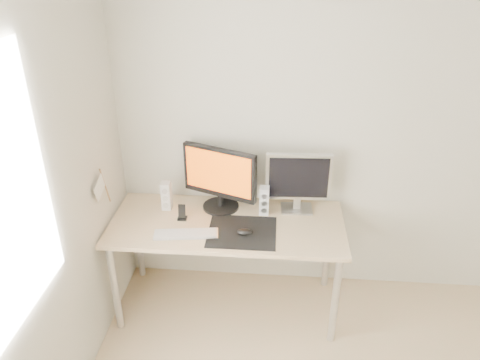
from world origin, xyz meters
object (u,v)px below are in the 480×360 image
object	(u,v)px
speaker_left	(166,196)
mouse	(245,232)
desk	(227,232)
phone_dock	(182,215)
main_monitor	(220,177)
second_monitor	(298,180)
speaker_right	(264,201)
keyboard	(186,234)

from	to	relation	value
speaker_left	mouse	bearing A→B (deg)	-26.58
desk	phone_dock	bearing A→B (deg)	177.56
main_monitor	second_monitor	bearing A→B (deg)	2.27
speaker_right	main_monitor	bearing A→B (deg)	171.35
desk	phone_dock	size ratio (longest dim) A/B	14.07
main_monitor	speaker_right	xyz separation A→B (m)	(0.32, -0.05, -0.15)
second_monitor	speaker_left	xyz separation A→B (m)	(-0.93, -0.06, -0.14)
second_monitor	speaker_right	size ratio (longest dim) A/B	2.18
second_monitor	keyboard	xyz separation A→B (m)	(-0.73, -0.38, -0.23)
desk	mouse	bearing A→B (deg)	-47.05
speaker_left	phone_dock	bearing A→B (deg)	-44.93
desk	speaker_right	xyz separation A→B (m)	(0.25, 0.14, 0.18)
desk	speaker_right	distance (m)	0.34
main_monitor	keyboard	distance (m)	0.47
main_monitor	keyboard	bearing A→B (deg)	-117.03
phone_dock	keyboard	bearing A→B (deg)	-72.07
mouse	desk	distance (m)	0.22
mouse	second_monitor	distance (m)	0.54
mouse	main_monitor	world-z (taller)	main_monitor
keyboard	speaker_left	bearing A→B (deg)	121.28
mouse	speaker_left	world-z (taller)	speaker_left
phone_dock	speaker_left	bearing A→B (deg)	135.07
phone_dock	mouse	bearing A→B (deg)	-19.25
mouse	main_monitor	distance (m)	0.45
keyboard	speaker_right	bearing A→B (deg)	31.93
desk	main_monitor	world-z (taller)	main_monitor
keyboard	phone_dock	distance (m)	0.20
main_monitor	mouse	bearing A→B (deg)	-58.39
second_monitor	speaker_left	bearing A→B (deg)	-176.41
mouse	desk	bearing A→B (deg)	132.95
desk	second_monitor	size ratio (longest dim) A/B	3.54
desk	speaker_left	distance (m)	0.51
speaker_right	keyboard	xyz separation A→B (m)	(-0.50, -0.31, -0.10)
desk	second_monitor	xyz separation A→B (m)	(0.48, 0.21, 0.32)
speaker_left	keyboard	xyz separation A→B (m)	(0.20, -0.32, -0.10)
desk	keyboard	xyz separation A→B (m)	(-0.25, -0.17, 0.09)
mouse	desk	world-z (taller)	mouse
phone_dock	main_monitor	bearing A→B (deg)	35.09
desk	second_monitor	bearing A→B (deg)	23.35
main_monitor	desk	bearing A→B (deg)	-69.55
main_monitor	second_monitor	world-z (taller)	main_monitor
main_monitor	speaker_left	distance (m)	0.41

